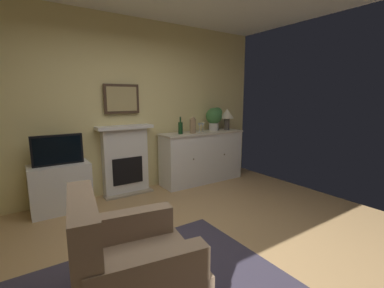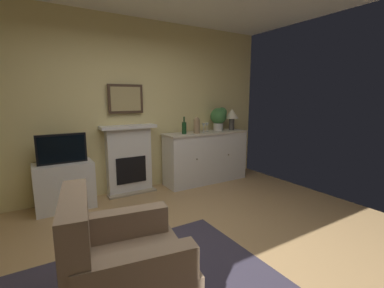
{
  "view_description": "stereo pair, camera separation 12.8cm",
  "coord_description": "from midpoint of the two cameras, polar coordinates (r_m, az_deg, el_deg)",
  "views": [
    {
      "loc": [
        -1.39,
        -1.93,
        1.53
      ],
      "look_at": [
        0.28,
        0.55,
        1.0
      ],
      "focal_mm": 24.75,
      "sensor_mm": 36.0,
      "label": 1
    },
    {
      "loc": [
        -1.28,
        -2.0,
        1.53
      ],
      "look_at": [
        0.28,
        0.55,
        1.0
      ],
      "focal_mm": 24.75,
      "sensor_mm": 36.0,
      "label": 2
    }
  ],
  "objects": [
    {
      "name": "tv_set",
      "position": [
        3.92,
        -27.83,
        -1.13
      ],
      "size": [
        0.62,
        0.07,
        0.4
      ],
      "color": "black",
      "rests_on": "tv_cabinet"
    },
    {
      "name": "sideboard_cabinet",
      "position": [
        4.84,
        1.36,
        -2.76
      ],
      "size": [
        1.58,
        0.49,
        0.92
      ],
      "color": "white",
      "rests_on": "ground_plane"
    },
    {
      "name": "potted_plant_small",
      "position": [
        4.96,
        4.11,
        5.88
      ],
      "size": [
        0.3,
        0.3,
        0.43
      ],
      "color": "beige",
      "rests_on": "sideboard_cabinet"
    },
    {
      "name": "tv_cabinet",
      "position": [
        4.07,
        -27.26,
        -8.36
      ],
      "size": [
        0.75,
        0.42,
        0.65
      ],
      "color": "white",
      "rests_on": "ground_plane"
    },
    {
      "name": "wine_bottle",
      "position": [
        4.48,
        -3.33,
        3.53
      ],
      "size": [
        0.08,
        0.08,
        0.29
      ],
      "color": "#193F1E",
      "rests_on": "sideboard_cabinet"
    },
    {
      "name": "ground_plane",
      "position": [
        2.85,
        0.21,
        -23.58
      ],
      "size": [
        5.34,
        4.44,
        0.1
      ],
      "primitive_type": "cube",
      "color": "tan",
      "rests_on": "ground"
    },
    {
      "name": "wine_glass_left",
      "position": [
        4.67,
        0.87,
        3.99
      ],
      "size": [
        0.07,
        0.07,
        0.16
      ],
      "color": "silver",
      "rests_on": "sideboard_cabinet"
    },
    {
      "name": "wine_glass_center",
      "position": [
        4.78,
        1.57,
        4.12
      ],
      "size": [
        0.07,
        0.07,
        0.16
      ],
      "color": "silver",
      "rests_on": "sideboard_cabinet"
    },
    {
      "name": "armchair",
      "position": [
        2.06,
        -15.52,
        -24.22
      ],
      "size": [
        0.92,
        0.88,
        0.92
      ],
      "color": "#8C7259",
      "rests_on": "ground_plane"
    },
    {
      "name": "fireplace_unit",
      "position": [
        4.36,
        -14.96,
        -3.33
      ],
      "size": [
        0.87,
        0.3,
        1.1
      ],
      "color": "white",
      "rests_on": "ground_plane"
    },
    {
      "name": "framed_picture",
      "position": [
        4.29,
        -15.74,
        9.33
      ],
      "size": [
        0.55,
        0.04,
        0.45
      ],
      "color": "#473323"
    },
    {
      "name": "wall_rear",
      "position": [
        4.37,
        -16.23,
        7.61
      ],
      "size": [
        5.34,
        0.06,
        2.75
      ],
      "primitive_type": "cube",
      "color": "#EAD68C",
      "rests_on": "ground_plane"
    },
    {
      "name": "vase_decorative",
      "position": [
        4.57,
        -0.63,
        4.08
      ],
      "size": [
        0.11,
        0.11,
        0.28
      ],
      "color": "#9E7F5B",
      "rests_on": "sideboard_cabinet"
    },
    {
      "name": "table_lamp",
      "position": [
        5.09,
        6.83,
        6.2
      ],
      "size": [
        0.26,
        0.26,
        0.4
      ],
      "color": "#4C4742",
      "rests_on": "sideboard_cabinet"
    }
  ]
}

